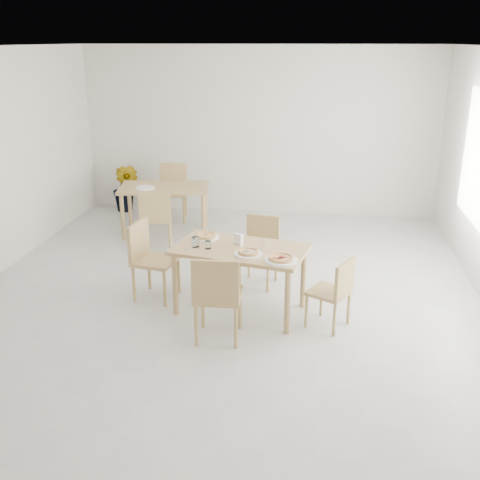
# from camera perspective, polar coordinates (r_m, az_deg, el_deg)

# --- Properties ---
(main_table) EXTENTS (1.54, 1.07, 0.75)m
(main_table) POSITION_cam_1_polar(r_m,az_deg,el_deg) (6.09, 0.00, -1.57)
(main_table) COLOR tan
(main_table) RESTS_ON ground
(chair_south) EXTENTS (0.48, 0.48, 0.92)m
(chair_south) POSITION_cam_1_polar(r_m,az_deg,el_deg) (5.51, -2.34, -5.39)
(chair_south) COLOR tan
(chair_south) RESTS_ON ground
(chair_north) EXTENTS (0.49, 0.49, 0.84)m
(chair_north) POSITION_cam_1_polar(r_m,az_deg,el_deg) (6.89, 2.08, -0.53)
(chair_north) COLOR tan
(chair_north) RESTS_ON ground
(chair_west) EXTENTS (0.52, 0.52, 0.92)m
(chair_west) POSITION_cam_1_polar(r_m,az_deg,el_deg) (6.55, -9.27, -1.47)
(chair_west) COLOR tan
(chair_west) RESTS_ON ground
(chair_east) EXTENTS (0.51, 0.51, 0.77)m
(chair_east) POSITION_cam_1_polar(r_m,az_deg,el_deg) (5.88, 9.64, -4.92)
(chair_east) COLOR tan
(chair_east) RESTS_ON ground
(plate_margherita) EXTENTS (0.31, 0.31, 0.02)m
(plate_margherita) POSITION_cam_1_polar(r_m,az_deg,el_deg) (6.35, -3.53, 0.27)
(plate_margherita) COLOR white
(plate_margherita) RESTS_ON main_table
(plate_mushroom) EXTENTS (0.30, 0.30, 0.02)m
(plate_mushroom) POSITION_cam_1_polar(r_m,az_deg,el_deg) (5.85, 0.85, -1.43)
(plate_mushroom) COLOR white
(plate_mushroom) RESTS_ON main_table
(plate_pepperoni) EXTENTS (0.34, 0.34, 0.02)m
(plate_pepperoni) POSITION_cam_1_polar(r_m,az_deg,el_deg) (5.71, 4.18, -2.05)
(plate_pepperoni) COLOR white
(plate_pepperoni) RESTS_ON main_table
(pizza_margherita) EXTENTS (0.25, 0.25, 0.03)m
(pizza_margherita) POSITION_cam_1_polar(r_m,az_deg,el_deg) (6.35, -3.54, 0.46)
(pizza_margherita) COLOR #E5B06B
(pizza_margherita) RESTS_ON plate_margherita
(pizza_mushroom) EXTENTS (0.25, 0.25, 0.03)m
(pizza_mushroom) POSITION_cam_1_polar(r_m,az_deg,el_deg) (5.84, 0.85, -1.23)
(pizza_mushroom) COLOR #E5B06B
(pizza_mushroom) RESTS_ON plate_mushroom
(pizza_pepperoni) EXTENTS (0.33, 0.33, 0.03)m
(pizza_pepperoni) POSITION_cam_1_polar(r_m,az_deg,el_deg) (5.70, 4.19, -1.84)
(pizza_pepperoni) COLOR #E5B06B
(pizza_pepperoni) RESTS_ON plate_pepperoni
(tumbler_a) EXTENTS (0.08, 0.08, 0.11)m
(tumbler_a) POSITION_cam_1_polar(r_m,az_deg,el_deg) (6.09, -4.54, -0.19)
(tumbler_a) COLOR white
(tumbler_a) RESTS_ON main_table
(tumbler_b) EXTENTS (0.06, 0.06, 0.09)m
(tumbler_b) POSITION_cam_1_polar(r_m,az_deg,el_deg) (6.02, -3.27, -0.49)
(tumbler_b) COLOR white
(tumbler_b) RESTS_ON main_table
(napkin_holder) EXTENTS (0.12, 0.11, 0.13)m
(napkin_holder) POSITION_cam_1_polar(r_m,az_deg,el_deg) (6.13, -0.13, 0.06)
(napkin_holder) COLOR silver
(napkin_holder) RESTS_ON main_table
(fork_a) EXTENTS (0.11, 0.18, 0.01)m
(fork_a) POSITION_cam_1_polar(r_m,az_deg,el_deg) (6.07, -5.00, -0.79)
(fork_a) COLOR silver
(fork_a) RESTS_ON main_table
(fork_b) EXTENTS (0.04, 0.19, 0.01)m
(fork_b) POSITION_cam_1_polar(r_m,az_deg,el_deg) (6.09, 2.52, -0.66)
(fork_b) COLOR silver
(fork_b) RESTS_ON main_table
(second_table) EXTENTS (1.46, 0.98, 0.75)m
(second_table) POSITION_cam_1_polar(r_m,az_deg,el_deg) (8.72, -7.67, 4.83)
(second_table) COLOR tan
(second_table) RESTS_ON ground
(chair_back_s) EXTENTS (0.54, 0.54, 0.90)m
(chair_back_s) POSITION_cam_1_polar(r_m,az_deg,el_deg) (8.03, -8.55, 2.49)
(chair_back_s) COLOR tan
(chair_back_s) RESTS_ON ground
(chair_back_n) EXTENTS (0.52, 0.52, 0.93)m
(chair_back_n) POSITION_cam_1_polar(r_m,az_deg,el_deg) (9.45, -6.82, 5.29)
(chair_back_n) COLOR tan
(chair_back_n) RESTS_ON ground
(plate_empty) EXTENTS (0.29, 0.29, 0.02)m
(plate_empty) POSITION_cam_1_polar(r_m,az_deg,el_deg) (8.62, -9.63, 5.27)
(plate_empty) COLOR white
(plate_empty) RESTS_ON second_table
(potted_plant) EXTENTS (0.54, 0.47, 0.85)m
(potted_plant) POSITION_cam_1_polar(r_m,az_deg,el_deg) (10.03, -11.51, 5.23)
(potted_plant) COLOR #38681F
(potted_plant) RESTS_ON ground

